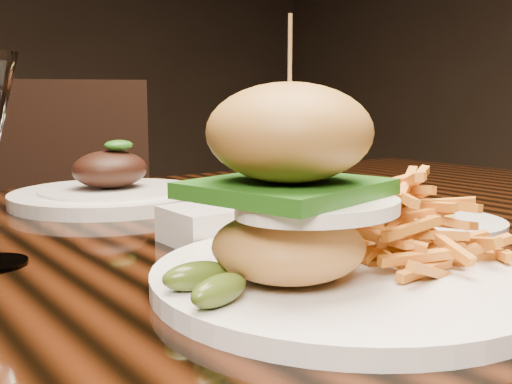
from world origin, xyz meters
TOP-DOWN VIEW (x-y plane):
  - dining_table at (0.00, 0.00)m, footprint 1.60×0.90m
  - burger_plate at (-0.06, -0.26)m, footprint 0.31×0.31m
  - side_saucer at (0.19, -0.15)m, footprint 0.17×0.17m
  - ramekin at (-0.07, -0.07)m, footprint 0.09×0.09m
  - far_dish at (-0.05, 0.23)m, footprint 0.28×0.28m
  - chair_far at (0.08, 0.88)m, footprint 0.61×0.61m

SIDE VIEW (x-z plane):
  - chair_far at x=0.08m, z-range 0.06..1.01m
  - dining_table at x=0.00m, z-range 0.30..1.05m
  - side_saucer at x=0.19m, z-range 0.74..0.77m
  - far_dish at x=-0.05m, z-range 0.72..0.81m
  - ramekin at x=-0.07m, z-range 0.75..0.79m
  - burger_plate at x=-0.06m, z-range 0.70..0.91m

